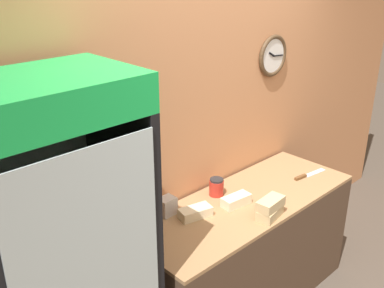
{
  "coord_description": "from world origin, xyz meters",
  "views": [
    {
      "loc": [
        -2.15,
        -0.83,
        2.43
      ],
      "look_at": [
        -0.45,
        0.95,
        1.4
      ],
      "focal_mm": 42.0,
      "sensor_mm": 36.0,
      "label": 1
    }
  ],
  "objects_px": {
    "sandwich_flat_right": "(236,201)",
    "chefs_knife": "(306,176)",
    "sandwich_stack_bottom": "(270,213)",
    "beverage_cooler": "(55,255)",
    "condiment_jar": "(216,187)",
    "napkin_dispenser": "(167,206)",
    "sandwich_stack_middle": "(271,204)",
    "sandwich_flat_left": "(195,212)"
  },
  "relations": [
    {
      "from": "sandwich_flat_right",
      "to": "chefs_knife",
      "type": "height_order",
      "value": "sandwich_flat_right"
    },
    {
      "from": "sandwich_stack_bottom",
      "to": "sandwich_flat_right",
      "type": "distance_m",
      "value": 0.26
    },
    {
      "from": "beverage_cooler",
      "to": "sandwich_flat_right",
      "type": "height_order",
      "value": "beverage_cooler"
    },
    {
      "from": "condiment_jar",
      "to": "napkin_dispenser",
      "type": "height_order",
      "value": "condiment_jar"
    },
    {
      "from": "sandwich_stack_middle",
      "to": "condiment_jar",
      "type": "relative_size",
      "value": 1.69
    },
    {
      "from": "condiment_jar",
      "to": "beverage_cooler",
      "type": "bearing_deg",
      "value": -174.01
    },
    {
      "from": "chefs_knife",
      "to": "condiment_jar",
      "type": "distance_m",
      "value": 0.76
    },
    {
      "from": "sandwich_flat_right",
      "to": "napkin_dispenser",
      "type": "distance_m",
      "value": 0.48
    },
    {
      "from": "condiment_jar",
      "to": "sandwich_flat_right",
      "type": "bearing_deg",
      "value": -91.84
    },
    {
      "from": "sandwich_flat_left",
      "to": "sandwich_flat_right",
      "type": "bearing_deg",
      "value": -15.65
    },
    {
      "from": "sandwich_flat_left",
      "to": "sandwich_stack_middle",
      "type": "bearing_deg",
      "value": -44.51
    },
    {
      "from": "beverage_cooler",
      "to": "condiment_jar",
      "type": "distance_m",
      "value": 1.31
    },
    {
      "from": "sandwich_stack_middle",
      "to": "sandwich_flat_right",
      "type": "relative_size",
      "value": 0.98
    },
    {
      "from": "sandwich_stack_middle",
      "to": "sandwich_flat_right",
      "type": "bearing_deg",
      "value": 99.09
    },
    {
      "from": "sandwich_flat_right",
      "to": "napkin_dispenser",
      "type": "bearing_deg",
      "value": 150.48
    },
    {
      "from": "sandwich_flat_right",
      "to": "chefs_knife",
      "type": "xyz_separation_m",
      "value": [
        0.71,
        -0.09,
        -0.03
      ]
    },
    {
      "from": "sandwich_flat_left",
      "to": "chefs_knife",
      "type": "relative_size",
      "value": 0.71
    },
    {
      "from": "beverage_cooler",
      "to": "sandwich_stack_bottom",
      "type": "height_order",
      "value": "beverage_cooler"
    },
    {
      "from": "condiment_jar",
      "to": "sandwich_stack_bottom",
      "type": "bearing_deg",
      "value": -85.57
    },
    {
      "from": "sandwich_stack_bottom",
      "to": "chefs_knife",
      "type": "xyz_separation_m",
      "value": [
        0.67,
        0.16,
        -0.03
      ]
    },
    {
      "from": "napkin_dispenser",
      "to": "chefs_knife",
      "type": "bearing_deg",
      "value": -15.98
    },
    {
      "from": "sandwich_stack_bottom",
      "to": "sandwich_flat_left",
      "type": "bearing_deg",
      "value": 135.49
    },
    {
      "from": "sandwich_flat_left",
      "to": "beverage_cooler",
      "type": "bearing_deg",
      "value": -178.23
    },
    {
      "from": "chefs_knife",
      "to": "sandwich_flat_right",
      "type": "bearing_deg",
      "value": 172.96
    },
    {
      "from": "sandwich_flat_right",
      "to": "sandwich_stack_bottom",
      "type": "bearing_deg",
      "value": -80.91
    },
    {
      "from": "sandwich_stack_bottom",
      "to": "sandwich_flat_left",
      "type": "distance_m",
      "value": 0.48
    },
    {
      "from": "sandwich_stack_bottom",
      "to": "sandwich_stack_middle",
      "type": "relative_size",
      "value": 1.03
    },
    {
      "from": "sandwich_flat_right",
      "to": "napkin_dispenser",
      "type": "height_order",
      "value": "napkin_dispenser"
    },
    {
      "from": "sandwich_flat_right",
      "to": "chefs_knife",
      "type": "distance_m",
      "value": 0.72
    },
    {
      "from": "sandwich_stack_bottom",
      "to": "sandwich_flat_left",
      "type": "xyz_separation_m",
      "value": [
        -0.34,
        0.34,
        -0.0
      ]
    },
    {
      "from": "sandwich_stack_middle",
      "to": "condiment_jar",
      "type": "height_order",
      "value": "sandwich_stack_middle"
    },
    {
      "from": "beverage_cooler",
      "to": "napkin_dispenser",
      "type": "distance_m",
      "value": 0.9
    },
    {
      "from": "sandwich_flat_right",
      "to": "sandwich_flat_left",
      "type": "bearing_deg",
      "value": 164.35
    },
    {
      "from": "sandwich_stack_middle",
      "to": "condiment_jar",
      "type": "xyz_separation_m",
      "value": [
        -0.03,
        0.44,
        -0.04
      ]
    },
    {
      "from": "sandwich_stack_bottom",
      "to": "chefs_knife",
      "type": "bearing_deg",
      "value": 13.75
    },
    {
      "from": "chefs_knife",
      "to": "napkin_dispenser",
      "type": "xyz_separation_m",
      "value": [
        -1.13,
        0.32,
        0.05
      ]
    },
    {
      "from": "beverage_cooler",
      "to": "sandwich_stack_bottom",
      "type": "xyz_separation_m",
      "value": [
        1.33,
        -0.31,
        -0.18
      ]
    },
    {
      "from": "beverage_cooler",
      "to": "chefs_knife",
      "type": "height_order",
      "value": "beverage_cooler"
    },
    {
      "from": "sandwich_flat_right",
      "to": "napkin_dispenser",
      "type": "xyz_separation_m",
      "value": [
        -0.42,
        0.24,
        0.03
      ]
    },
    {
      "from": "chefs_knife",
      "to": "condiment_jar",
      "type": "xyz_separation_m",
      "value": [
        -0.71,
        0.28,
        0.05
      ]
    },
    {
      "from": "condiment_jar",
      "to": "napkin_dispenser",
      "type": "relative_size",
      "value": 1.04
    },
    {
      "from": "beverage_cooler",
      "to": "chefs_knife",
      "type": "xyz_separation_m",
      "value": [
        2.0,
        -0.14,
        -0.21
      ]
    }
  ]
}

